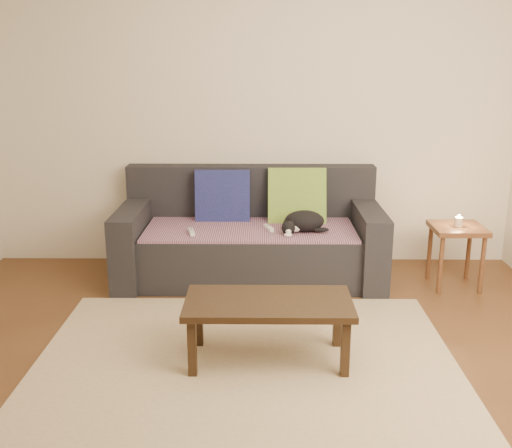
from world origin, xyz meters
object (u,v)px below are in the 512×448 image
side_table (457,237)px  cat (303,222)px  sofa (250,240)px  wii_remote_a (191,232)px  coffee_table (268,308)px  wii_remote_b (269,228)px

side_table → cat: bearing=178.9°
cat → side_table: (1.20, -0.02, -0.11)m
sofa → side_table: bearing=-7.4°
cat → wii_remote_a: (-0.86, -0.08, -0.06)m
coffee_table → cat: bearing=77.4°
sofa → wii_remote_a: bearing=-149.2°
wii_remote_a → coffee_table: 1.33m
side_table → wii_remote_b: bearing=177.9°
sofa → wii_remote_a: 0.54m
sofa → side_table: 1.63m
wii_remote_a → sofa: bearing=-72.2°
cat → sofa: bearing=151.0°
wii_remote_b → side_table: 1.47m
cat → wii_remote_b: bearing=168.5°
side_table → coffee_table: bearing=-140.0°
side_table → coffee_table: size_ratio=0.50×
sofa → coffee_table: bearing=-84.8°
wii_remote_b → coffee_table: wii_remote_b is taller
side_table → wii_remote_a: bearing=-178.4°
sofa → coffee_table: 1.46m
sofa → cat: size_ratio=5.57×
sofa → wii_remote_a: size_ratio=14.00×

